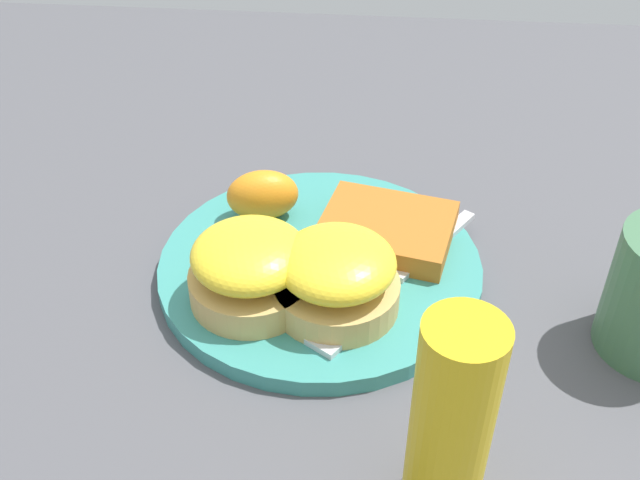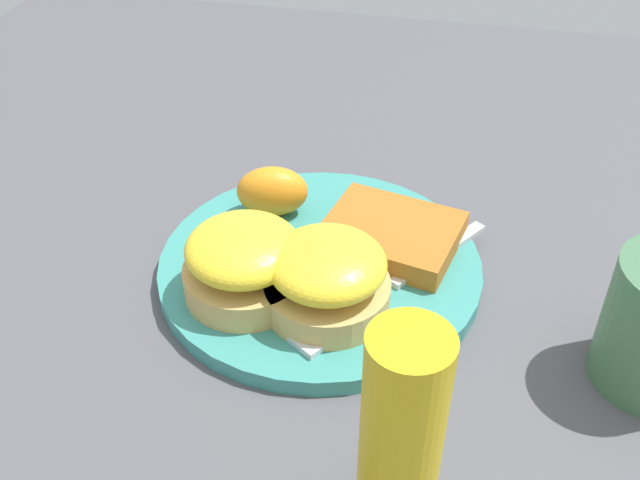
% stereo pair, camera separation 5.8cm
% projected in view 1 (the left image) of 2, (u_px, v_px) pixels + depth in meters
% --- Properties ---
extents(ground_plane, '(1.10, 1.10, 0.00)m').
position_uv_depth(ground_plane, '(320.00, 273.00, 0.60)').
color(ground_plane, '#4C4C51').
extents(plate, '(0.25, 0.25, 0.01)m').
position_uv_depth(plate, '(320.00, 267.00, 0.60)').
color(plate, teal).
rests_on(plate, ground_plane).
extents(sandwich_benedict_left, '(0.09, 0.09, 0.06)m').
position_uv_depth(sandwich_benedict_left, '(250.00, 268.00, 0.54)').
color(sandwich_benedict_left, tan).
rests_on(sandwich_benedict_left, plate).
extents(sandwich_benedict_right, '(0.09, 0.09, 0.06)m').
position_uv_depth(sandwich_benedict_right, '(337.00, 276.00, 0.53)').
color(sandwich_benedict_right, tan).
rests_on(sandwich_benedict_right, plate).
extents(hashbrown_patty, '(0.12, 0.10, 0.02)m').
position_uv_depth(hashbrown_patty, '(387.00, 229.00, 0.61)').
color(hashbrown_patty, '#AC6121').
rests_on(hashbrown_patty, plate).
extents(orange_wedge, '(0.07, 0.05, 0.04)m').
position_uv_depth(orange_wedge, '(263.00, 195.00, 0.62)').
color(orange_wedge, orange).
rests_on(orange_wedge, plate).
extents(fork, '(0.13, 0.18, 0.00)m').
position_uv_depth(fork, '(391.00, 284.00, 0.56)').
color(fork, silver).
rests_on(fork, plate).
extents(condiment_bottle, '(0.04, 0.04, 0.14)m').
position_uv_depth(condiment_bottle, '(451.00, 426.00, 0.39)').
color(condiment_bottle, gold).
rests_on(condiment_bottle, ground_plane).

